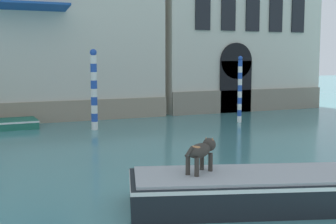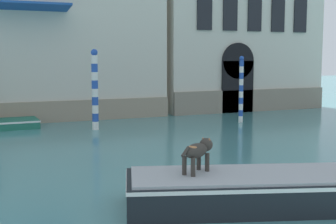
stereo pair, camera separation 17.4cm
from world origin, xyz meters
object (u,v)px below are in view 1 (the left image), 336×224
(boat_foreground, at_px, (285,188))
(mooring_pole_0, at_px, (240,89))
(mooring_pole_1, at_px, (94,89))
(dog_on_deck, at_px, (201,151))

(boat_foreground, relative_size, mooring_pole_0, 2.15)
(mooring_pole_1, bearing_deg, mooring_pole_0, -4.21)
(mooring_pole_0, bearing_deg, mooring_pole_1, 175.79)
(boat_foreground, xyz_separation_m, mooring_pole_1, (-1.02, 12.02, 1.41))
(boat_foreground, height_order, dog_on_deck, dog_on_deck)
(boat_foreground, relative_size, dog_on_deck, 7.13)
(dog_on_deck, bearing_deg, mooring_pole_1, 56.31)
(boat_foreground, distance_m, mooring_pole_1, 12.14)
(mooring_pole_0, xyz_separation_m, mooring_pole_1, (-7.17, 0.53, 0.15))
(mooring_pole_0, relative_size, mooring_pole_1, 0.92)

